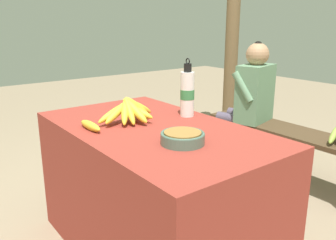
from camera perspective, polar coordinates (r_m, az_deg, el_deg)
The scene contains 8 objects.
market_counter at distance 1.95m, azimuth -2.09°, elevation -11.30°, with size 1.32×0.77×0.72m.
banana_bunch_ripe at distance 1.89m, azimuth -6.21°, elevation 1.61°, with size 0.20×0.37×0.15m.
serving_bowl at distance 1.57m, azimuth 2.36°, elevation -2.76°, with size 0.20×0.20×0.05m.
water_bottle at distance 2.00m, azimuth 3.12°, elevation 4.34°, with size 0.08×0.08×0.33m.
loose_banana_front at distance 1.81m, azimuth -12.34°, elevation -0.90°, with size 0.19×0.04×0.04m.
wooden_bench at distance 2.95m, azimuth 18.52°, elevation -2.73°, with size 1.41×0.32×0.43m.
seated_vendor at distance 3.06m, azimuth 12.92°, elevation 3.63°, with size 0.45×0.42×1.09m.
support_post_near at distance 3.76m, azimuth 10.41°, elevation 16.25°, with size 0.14×0.14×2.60m.
Camera 1 is at (1.43, -1.00, 1.25)m, focal length 38.00 mm.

